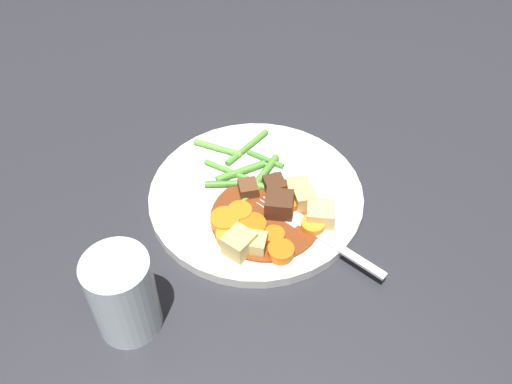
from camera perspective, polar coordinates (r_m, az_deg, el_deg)
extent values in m
plane|color=#2D2D33|center=(0.69, 0.00, -0.77)|extent=(3.00, 3.00, 0.00)
cylinder|color=white|center=(0.69, 0.00, -0.39)|extent=(0.26, 0.26, 0.01)
cylinder|color=brown|center=(0.65, 1.38, -2.51)|extent=(0.13, 0.13, 0.00)
cylinder|color=orange|center=(0.63, 2.22, -4.41)|extent=(0.03, 0.03, 0.01)
cylinder|color=orange|center=(0.62, 2.90, -6.09)|extent=(0.04, 0.04, 0.01)
cylinder|color=orange|center=(0.64, -3.20, -2.99)|extent=(0.04, 0.04, 0.01)
cylinder|color=orange|center=(0.64, 5.86, -3.46)|extent=(0.03, 0.03, 0.01)
cylinder|color=orange|center=(0.63, -2.84, -4.54)|extent=(0.03, 0.03, 0.01)
cylinder|color=orange|center=(0.66, 3.25, -1.16)|extent=(0.04, 0.04, 0.01)
cylinder|color=orange|center=(0.64, -0.47, -3.53)|extent=(0.05, 0.05, 0.01)
cylinder|color=orange|center=(0.65, -1.68, -2.16)|extent=(0.04, 0.04, 0.01)
cube|color=#DBBC6B|center=(0.66, 5.01, -0.76)|extent=(0.03, 0.03, 0.02)
cube|color=#E5CC7A|center=(0.65, 6.68, -2.22)|extent=(0.04, 0.04, 0.02)
cube|color=#DBBC6B|center=(0.67, 4.33, 0.19)|extent=(0.03, 0.03, 0.02)
cube|color=#DBBC6B|center=(0.61, -1.78, -5.32)|extent=(0.04, 0.04, 0.03)
cube|color=#DBBC6B|center=(0.62, -0.11, -5.34)|extent=(0.03, 0.03, 0.02)
cube|color=#4C2B19|center=(0.68, 1.93, 0.61)|extent=(0.03, 0.02, 0.02)
cube|color=#4C2B19|center=(0.65, 2.39, -1.38)|extent=(0.04, 0.04, 0.03)
cube|color=brown|center=(0.67, -0.79, 0.21)|extent=(0.03, 0.02, 0.02)
cylinder|color=#599E38|center=(0.70, -2.53, 2.06)|extent=(0.06, 0.06, 0.01)
cylinder|color=#599E38|center=(0.68, 0.08, 0.01)|extent=(0.05, 0.07, 0.01)
cylinder|color=#4C8E33|center=(0.69, -2.57, 0.87)|extent=(0.02, 0.07, 0.01)
cylinder|color=#599E38|center=(0.70, -1.56, 2.14)|extent=(0.02, 0.07, 0.01)
cylinder|color=#4C8E33|center=(0.72, 0.97, 3.42)|extent=(0.04, 0.04, 0.01)
cylinder|color=#66AD42|center=(0.68, 1.11, 0.54)|extent=(0.04, 0.05, 0.01)
cylinder|color=#599E38|center=(0.70, 0.72, 1.82)|extent=(0.06, 0.06, 0.01)
cylinder|color=#599E38|center=(0.74, -0.94, 4.64)|extent=(0.05, 0.07, 0.01)
cylinder|color=#66AD42|center=(0.74, -3.96, 4.54)|extent=(0.05, 0.06, 0.01)
cube|color=silver|center=(0.63, 8.78, -5.84)|extent=(0.10, 0.07, 0.00)
cube|color=silver|center=(0.65, 4.00, -2.86)|extent=(0.03, 0.03, 0.00)
cylinder|color=silver|center=(0.67, 2.48, -1.13)|extent=(0.04, 0.03, 0.00)
cylinder|color=silver|center=(0.67, 2.14, -1.43)|extent=(0.04, 0.03, 0.00)
cylinder|color=silver|center=(0.66, 1.79, -1.73)|extent=(0.04, 0.03, 0.00)
cylinder|color=silver|center=(0.66, 1.45, -2.04)|extent=(0.04, 0.03, 0.00)
cylinder|color=silver|center=(0.56, -13.54, -10.26)|extent=(0.07, 0.07, 0.10)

